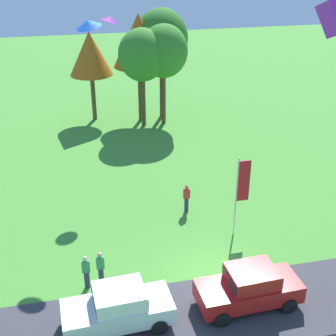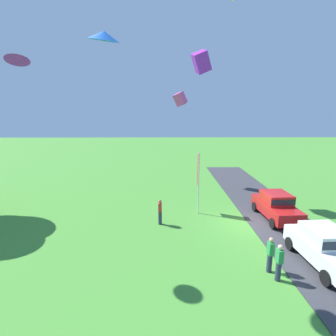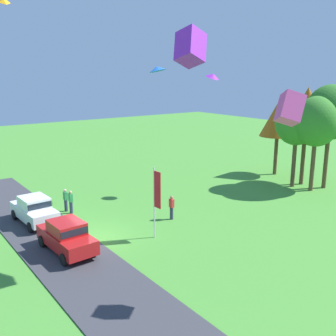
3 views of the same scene
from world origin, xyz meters
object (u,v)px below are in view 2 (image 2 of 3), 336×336
(person_on_lawn, at_px, (160,212))
(flag_banner, at_px, (198,175))
(car_sedan_mid_row, at_px, (325,246))
(kite_box_mid_center, at_px, (180,99))
(person_beside_suv, at_px, (270,254))
(kite_delta_low_drifter, at_px, (104,36))
(person_watching_sky, at_px, (279,262))
(kite_delta_topmost, at_px, (17,57))
(car_sedan_near_entrance, at_px, (276,205))
(kite_box_near_flag, at_px, (201,62))

(person_on_lawn, bearing_deg, flag_banner, -52.38)
(car_sedan_mid_row, height_order, kite_box_mid_center, kite_box_mid_center)
(car_sedan_mid_row, xyz_separation_m, flag_banner, (6.98, 5.21, 1.82))
(flag_banner, relative_size, kite_box_mid_center, 3.79)
(person_beside_suv, relative_size, flag_banner, 0.38)
(car_sedan_mid_row, distance_m, flag_banner, 8.90)
(flag_banner, relative_size, kite_delta_low_drifter, 3.43)
(person_watching_sky, bearing_deg, kite_delta_topmost, 76.59)
(car_sedan_near_entrance, height_order, kite_delta_low_drifter, kite_delta_low_drifter)
(person_on_lawn, bearing_deg, kite_delta_topmost, 115.88)
(car_sedan_mid_row, xyz_separation_m, car_sedan_near_entrance, (5.56, 0.01, 0.00))
(car_sedan_mid_row, relative_size, flag_banner, 0.99)
(car_sedan_near_entrance, xyz_separation_m, kite_box_near_flag, (5.05, 4.71, 10.11))
(car_sedan_mid_row, height_order, kite_delta_topmost, kite_delta_topmost)
(car_sedan_near_entrance, bearing_deg, person_watching_sky, 158.31)
(kite_box_mid_center, bearing_deg, car_sedan_mid_row, -158.51)
(person_on_lawn, distance_m, kite_box_mid_center, 13.20)
(person_beside_suv, xyz_separation_m, kite_delta_topmost, (2.17, 11.68, 8.90))
(car_sedan_mid_row, height_order, flag_banner, flag_banner)
(person_on_lawn, height_order, flag_banner, flag_banner)
(person_beside_suv, xyz_separation_m, kite_delta_low_drifter, (0.64, 7.30, 9.43))
(kite_box_mid_center, bearing_deg, person_beside_suv, -168.32)
(person_watching_sky, bearing_deg, car_sedan_near_entrance, -21.69)
(car_sedan_mid_row, relative_size, person_on_lawn, 2.62)
(car_sedan_mid_row, height_order, person_beside_suv, car_sedan_mid_row)
(car_sedan_near_entrance, bearing_deg, car_sedan_mid_row, -179.91)
(person_beside_suv, height_order, flag_banner, flag_banner)
(person_on_lawn, distance_m, person_beside_suv, 7.42)
(person_beside_suv, xyz_separation_m, kite_box_near_flag, (11.07, 1.93, 10.28))
(kite_delta_topmost, bearing_deg, person_on_lawn, -64.12)
(person_watching_sky, relative_size, kite_box_near_flag, 1.13)
(car_sedan_mid_row, bearing_deg, kite_box_mid_center, 21.49)
(kite_box_mid_center, height_order, kite_box_near_flag, kite_box_near_flag)
(kite_delta_low_drifter, distance_m, kite_delta_topmost, 4.67)
(person_on_lawn, distance_m, kite_delta_low_drifter, 10.75)
(car_sedan_mid_row, xyz_separation_m, kite_box_mid_center, (15.45, 6.08, 7.50))
(kite_delta_topmost, distance_m, kite_box_mid_center, 16.15)
(person_watching_sky, height_order, person_beside_suv, same)
(person_beside_suv, height_order, kite_box_near_flag, kite_box_near_flag)
(car_sedan_near_entrance, bearing_deg, kite_box_near_flag, 43.02)
(person_watching_sky, relative_size, kite_delta_low_drifter, 1.30)
(person_on_lawn, bearing_deg, kite_delta_low_drifter, 155.44)
(car_sedan_mid_row, relative_size, kite_box_mid_center, 3.76)
(kite_delta_topmost, xyz_separation_m, kite_box_near_flag, (8.90, -9.75, 1.37))
(car_sedan_near_entrance, height_order, kite_box_near_flag, kite_box_near_flag)
(person_beside_suv, distance_m, kite_delta_low_drifter, 11.95)
(kite_delta_low_drifter, distance_m, kite_box_near_flag, 11.76)
(car_sedan_near_entrance, relative_size, person_watching_sky, 2.62)
(kite_delta_topmost, bearing_deg, car_sedan_mid_row, -96.72)
(car_sedan_near_entrance, xyz_separation_m, kite_delta_low_drifter, (-5.37, 10.08, 9.27))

